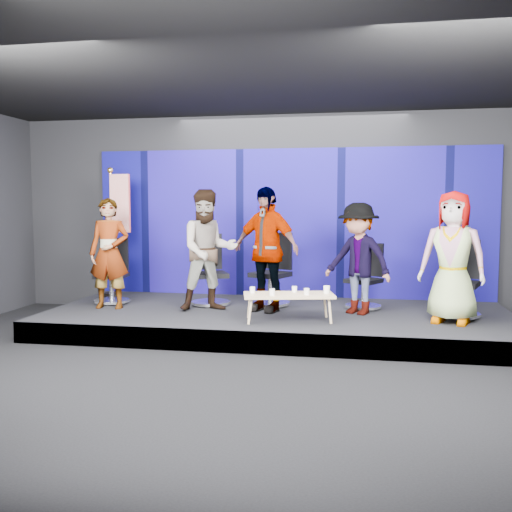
% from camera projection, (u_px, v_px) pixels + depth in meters
% --- Properties ---
extents(ground, '(10.00, 10.00, 0.00)m').
position_uv_depth(ground, '(246.00, 378.00, 6.33)').
color(ground, black).
rests_on(ground, ground).
extents(room_walls, '(10.02, 8.02, 3.51)m').
position_uv_depth(room_walls, '(245.00, 157.00, 6.11)').
color(room_walls, black).
rests_on(room_walls, ground).
extents(riser, '(7.00, 3.00, 0.30)m').
position_uv_depth(riser, '(278.00, 320.00, 8.77)').
color(riser, black).
rests_on(riser, ground).
extents(backdrop, '(7.00, 0.08, 2.60)m').
position_uv_depth(backdrop, '(290.00, 223.00, 10.06)').
color(backdrop, '#070859').
rests_on(backdrop, riser).
extents(chair_a, '(0.66, 0.66, 1.07)m').
position_uv_depth(chair_a, '(112.00, 282.00, 9.44)').
color(chair_a, silver).
rests_on(chair_a, riser).
extents(panelist_a, '(0.67, 0.47, 1.73)m').
position_uv_depth(panelist_a, '(109.00, 253.00, 8.90)').
color(panelist_a, black).
rests_on(panelist_a, riser).
extents(chair_b, '(0.86, 0.86, 1.15)m').
position_uv_depth(chair_b, '(210.00, 282.00, 9.26)').
color(chair_b, silver).
rests_on(chair_b, riser).
extents(panelist_b, '(1.12, 1.02, 1.86)m').
position_uv_depth(panelist_b, '(208.00, 250.00, 8.70)').
color(panelist_b, black).
rests_on(panelist_b, riser).
extents(chair_c, '(0.86, 0.86, 1.17)m').
position_uv_depth(chair_c, '(272.00, 281.00, 9.21)').
color(chair_c, silver).
rests_on(chair_c, riser).
extents(panelist_c, '(1.20, 0.85, 1.90)m').
position_uv_depth(panelist_c, '(266.00, 249.00, 8.66)').
color(panelist_c, black).
rests_on(panelist_c, riser).
extents(chair_d, '(0.78, 0.78, 1.02)m').
position_uv_depth(chair_d, '(365.00, 287.00, 8.94)').
color(chair_d, silver).
rests_on(chair_d, riser).
extents(panelist_d, '(1.23, 1.06, 1.65)m').
position_uv_depth(panelist_d, '(358.00, 259.00, 8.44)').
color(panelist_d, black).
rests_on(panelist_d, riser).
extents(chair_e, '(0.80, 0.80, 1.12)m').
position_uv_depth(chair_e, '(460.00, 291.00, 8.27)').
color(chair_e, silver).
rests_on(chair_e, riser).
extents(panelist_e, '(1.03, 0.84, 1.81)m').
position_uv_depth(panelist_e, '(453.00, 257.00, 7.79)').
color(panelist_e, black).
rests_on(panelist_e, riser).
extents(coffee_table, '(1.33, 0.79, 0.38)m').
position_uv_depth(coffee_table, '(289.00, 296.00, 7.95)').
color(coffee_table, '#A1855E').
rests_on(coffee_table, riser).
extents(mug_a, '(0.07, 0.07, 0.09)m').
position_uv_depth(mug_a, '(252.00, 290.00, 8.01)').
color(mug_a, white).
rests_on(mug_a, coffee_table).
extents(mug_b, '(0.07, 0.07, 0.09)m').
position_uv_depth(mug_b, '(272.00, 292.00, 7.82)').
color(mug_b, white).
rests_on(mug_b, coffee_table).
extents(mug_c, '(0.07, 0.07, 0.08)m').
position_uv_depth(mug_c, '(294.00, 289.00, 8.09)').
color(mug_c, white).
rests_on(mug_c, coffee_table).
extents(mug_d, '(0.08, 0.08, 0.09)m').
position_uv_depth(mug_d, '(307.00, 292.00, 7.86)').
color(mug_d, white).
rests_on(mug_d, coffee_table).
extents(mug_e, '(0.09, 0.09, 0.11)m').
position_uv_depth(mug_e, '(327.00, 289.00, 7.99)').
color(mug_e, white).
rests_on(mug_e, coffee_table).
extents(flag_stand, '(0.52, 0.30, 2.26)m').
position_uv_depth(flag_stand, '(117.00, 230.00, 9.79)').
color(flag_stand, black).
rests_on(flag_stand, riser).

